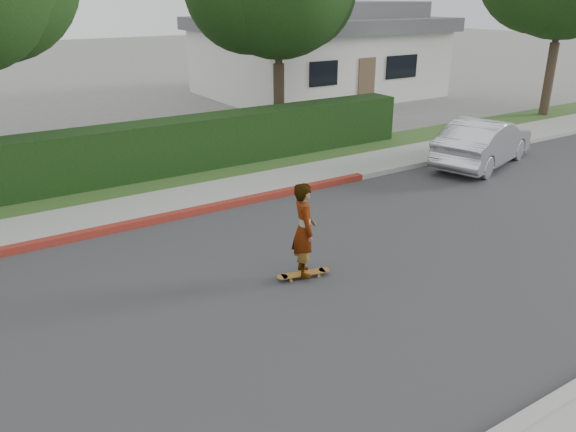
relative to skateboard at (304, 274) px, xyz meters
name	(u,v)px	position (x,y,z in m)	size (l,w,h in m)	color
ground	(452,240)	(3.43, -0.27, -0.08)	(120.00, 120.00, 0.00)	slate
road	(452,240)	(3.43, -0.27, -0.08)	(60.00, 8.00, 0.01)	#2D2D30
curb_far	(330,183)	(3.43, 3.83, -0.01)	(60.00, 0.20, 0.15)	#9E9E99
curb_red_section	(142,223)	(-1.57, 3.83, -0.01)	(12.00, 0.21, 0.15)	maroon
sidewalk_far	(310,175)	(3.43, 4.73, -0.02)	(60.00, 1.60, 0.12)	gray
planting_strip	(279,161)	(3.43, 6.33, -0.03)	(60.00, 1.60, 0.10)	#2D4C1E
hedge	(173,148)	(0.43, 6.93, 0.67)	(15.00, 1.00, 1.50)	black
house	(317,50)	(11.43, 15.72, 2.01)	(10.60, 8.60, 4.30)	beige
skateboard	(304,274)	(0.00, 0.00, 0.00)	(0.99, 0.41, 0.09)	#B76932
skateboarder	(304,229)	(0.00, 0.00, 0.84)	(0.60, 0.39, 1.65)	white
car_silver	(484,142)	(8.26, 3.00, 0.59)	(1.43, 4.09, 1.35)	silver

